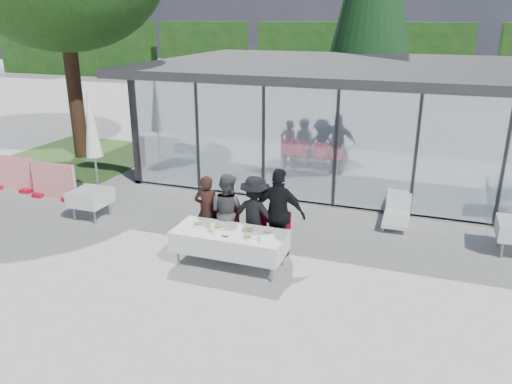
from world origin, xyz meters
TOP-DOWN VIEW (x-y plane):
  - ground at (0.00, 0.00)m, footprint 90.00×90.00m
  - pavilion at (2.00, 8.16)m, footprint 14.80×8.80m
  - treeline at (-2.00, 28.00)m, footprint 62.50×2.00m
  - dining_table at (-0.29, 0.12)m, footprint 2.26×0.96m
  - diner_a at (-1.12, 0.86)m, footprint 0.65×0.65m
  - diner_chair_a at (-1.12, 0.87)m, footprint 0.44×0.44m
  - diner_b at (-0.64, 0.86)m, footprint 1.04×1.04m
  - diner_chair_b at (-0.64, 0.87)m, footprint 0.44×0.44m
  - diner_c at (-0.02, 0.86)m, footprint 1.20×1.20m
  - diner_chair_c at (-0.02, 0.87)m, footprint 0.44×0.44m
  - diner_d at (0.51, 0.86)m, footprint 1.19×1.19m
  - diner_chair_d at (0.51, 0.87)m, footprint 0.44×0.44m
  - plate_a at (-1.03, 0.20)m, footprint 0.27×0.27m
  - plate_b at (-0.58, 0.20)m, footprint 0.27×0.27m
  - plate_c at (0.09, 0.26)m, footprint 0.27×0.27m
  - plate_d at (0.46, 0.30)m, footprint 0.27×0.27m
  - plate_extra at (0.15, -0.05)m, footprint 0.27×0.27m
  - juice_bottle at (-0.71, 0.07)m, footprint 0.06×0.06m
  - drinking_glasses at (-0.08, -0.07)m, footprint 1.06×0.12m
  - folded_eyeglasses at (-0.28, -0.15)m, footprint 0.14×0.03m
  - spare_table_left at (-4.50, 1.27)m, footprint 0.86×0.86m
  - market_umbrella at (-5.09, 2.36)m, footprint 0.50×0.50m
  - lounger at (2.70, 3.56)m, footprint 0.61×1.34m
  - grass_patch at (-8.50, 6.00)m, footprint 5.00×5.00m

SIDE VIEW (x-z plane):
  - ground at x=0.00m, z-range 0.00..0.00m
  - grass_patch at x=-8.50m, z-range 0.00..0.02m
  - lounger at x=2.70m, z-range -0.10..0.62m
  - diner_chair_a at x=-1.12m, z-range 0.05..1.03m
  - diner_chair_b at x=-0.64m, z-range 0.05..1.03m
  - diner_chair_c at x=-0.02m, z-range 0.05..1.03m
  - diner_chair_d at x=0.51m, z-range 0.05..1.03m
  - dining_table at x=-0.29m, z-range 0.16..0.91m
  - spare_table_left at x=-4.50m, z-range 0.18..0.92m
  - folded_eyeglasses at x=-0.28m, z-range 0.75..0.76m
  - plate_a at x=-1.03m, z-range 0.74..0.81m
  - plate_b at x=-0.58m, z-range 0.74..0.81m
  - plate_c at x=0.09m, z-range 0.74..0.81m
  - plate_d at x=0.46m, z-range 0.74..0.81m
  - plate_extra at x=0.15m, z-range 0.74..0.81m
  - drinking_glasses at x=-0.08m, z-range 0.75..0.85m
  - diner_a at x=-1.12m, z-range 0.00..1.60m
  - juice_bottle at x=-0.71m, z-range 0.75..0.92m
  - diner_b at x=-0.64m, z-range 0.00..1.69m
  - diner_c at x=-0.02m, z-range 0.00..1.70m
  - diner_d at x=0.51m, z-range 0.00..1.92m
  - market_umbrella at x=-5.09m, z-range 0.45..3.45m
  - pavilion at x=2.00m, z-range 0.43..3.87m
  - treeline at x=-2.00m, z-range 0.00..4.40m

